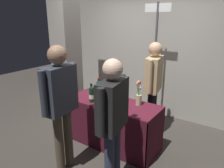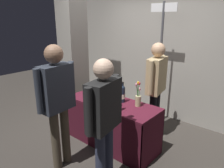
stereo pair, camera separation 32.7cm
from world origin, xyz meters
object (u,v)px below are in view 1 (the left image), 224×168
object	(u,v)px
display_bottle_0	(123,93)
booth_signpost	(155,55)
wine_glass_near_vendor	(100,96)
tasting_table	(112,116)
featured_wine_bottle	(121,102)
concrete_pillar	(66,43)
flower_vase	(139,97)
taster_foreground_right	(61,98)
vendor_presenter	(153,81)

from	to	relation	value
display_bottle_0	booth_signpost	distance (m)	1.15
wine_glass_near_vendor	booth_signpost	world-z (taller)	booth_signpost
tasting_table	wine_glass_near_vendor	size ratio (longest dim) A/B	10.38
tasting_table	featured_wine_bottle	distance (m)	0.50
concrete_pillar	flower_vase	size ratio (longest dim) A/B	8.08
concrete_pillar	booth_signpost	bearing A→B (deg)	24.96
concrete_pillar	tasting_table	size ratio (longest dim) A/B	2.02
flower_vase	taster_foreground_right	distance (m)	1.19
taster_foreground_right	booth_signpost	world-z (taller)	booth_signpost
flower_vase	taster_foreground_right	xyz separation A→B (m)	(-0.60, -1.01, 0.17)
featured_wine_bottle	display_bottle_0	bearing A→B (deg)	118.39
concrete_pillar	display_bottle_0	xyz separation A→B (m)	(1.53, -0.30, -0.67)
concrete_pillar	tasting_table	xyz separation A→B (m)	(1.40, -0.41, -1.05)
vendor_presenter	booth_signpost	distance (m)	0.62
tasting_table	display_bottle_0	xyz separation A→B (m)	(0.13, 0.11, 0.39)
tasting_table	flower_vase	xyz separation A→B (m)	(0.40, 0.14, 0.37)
featured_wine_bottle	wine_glass_near_vendor	size ratio (longest dim) A/B	2.08
concrete_pillar	booth_signpost	size ratio (longest dim) A/B	1.35
vendor_presenter	display_bottle_0	bearing A→B (deg)	-35.42
featured_wine_bottle	taster_foreground_right	size ratio (longest dim) A/B	0.18
concrete_pillar	wine_glass_near_vendor	distance (m)	1.54
concrete_pillar	taster_foreground_right	xyz separation A→B (m)	(1.20, -1.28, -0.51)
booth_signpost	display_bottle_0	bearing A→B (deg)	-93.73
tasting_table	vendor_presenter	xyz separation A→B (m)	(0.39, 0.68, 0.50)
tasting_table	vendor_presenter	world-z (taller)	vendor_presenter
concrete_pillar	featured_wine_bottle	xyz separation A→B (m)	(1.69, -0.59, -0.68)
display_bottle_0	wine_glass_near_vendor	bearing A→B (deg)	-137.59
booth_signpost	tasting_table	bearing A→B (deg)	-99.66
wine_glass_near_vendor	taster_foreground_right	bearing A→B (deg)	-94.91
flower_vase	vendor_presenter	world-z (taller)	vendor_presenter
concrete_pillar	taster_foreground_right	size ratio (longest dim) A/B	1.81
booth_signpost	flower_vase	bearing A→B (deg)	-78.52
concrete_pillar	display_bottle_0	world-z (taller)	concrete_pillar
concrete_pillar	vendor_presenter	world-z (taller)	concrete_pillar
taster_foreground_right	display_bottle_0	bearing A→B (deg)	-22.56
tasting_table	booth_signpost	world-z (taller)	booth_signpost
tasting_table	wine_glass_near_vendor	world-z (taller)	wine_glass_near_vendor
tasting_table	taster_foreground_right	xyz separation A→B (m)	(-0.20, -0.87, 0.54)
concrete_pillar	vendor_presenter	bearing A→B (deg)	8.73
flower_vase	vendor_presenter	bearing A→B (deg)	90.72
concrete_pillar	booth_signpost	distance (m)	1.77
wine_glass_near_vendor	booth_signpost	size ratio (longest dim) A/B	0.06
tasting_table	wine_glass_near_vendor	distance (m)	0.40
booth_signpost	featured_wine_bottle	bearing A→B (deg)	-86.08
tasting_table	display_bottle_0	bearing A→B (deg)	40.25
concrete_pillar	booth_signpost	xyz separation A→B (m)	(1.60, 0.74, -0.19)
wine_glass_near_vendor	flower_vase	distance (m)	0.60
flower_vase	wine_glass_near_vendor	bearing A→B (deg)	-153.39
wine_glass_near_vendor	vendor_presenter	bearing A→B (deg)	56.97
wine_glass_near_vendor	tasting_table	bearing A→B (deg)	44.35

